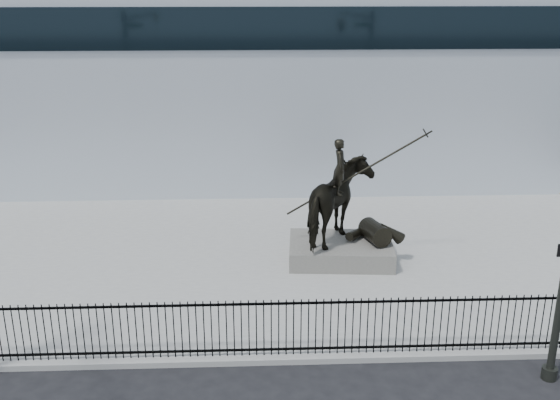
{
  "coord_description": "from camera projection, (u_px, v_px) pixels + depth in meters",
  "views": [
    {
      "loc": [
        0.15,
        -12.65,
        9.01
      ],
      "look_at": [
        0.93,
        6.0,
        2.51
      ],
      "focal_mm": 42.0,
      "sensor_mm": 36.0,
      "label": 1
    }
  ],
  "objects": [
    {
      "name": "statue_plinth",
      "position": [
        341.0,
        251.0,
        21.27
      ],
      "size": [
        3.47,
        2.51,
        0.62
      ],
      "primitive_type": "cube",
      "rotation": [
        0.0,
        0.0,
        -0.07
      ],
      "color": "#5C5A54",
      "rests_on": "plaza"
    },
    {
      "name": "building",
      "position": [
        249.0,
        69.0,
        32.28
      ],
      "size": [
        44.0,
        14.0,
        9.0
      ],
      "primitive_type": "cube",
      "color": "silver",
      "rests_on": "ground"
    },
    {
      "name": "plaza",
      "position": [
        250.0,
        260.0,
        21.47
      ],
      "size": [
        30.0,
        12.0,
        0.15
      ],
      "primitive_type": "cube",
      "color": "gray",
      "rests_on": "ground"
    },
    {
      "name": "equestrian_statue",
      "position": [
        344.0,
        204.0,
        20.74
      ],
      "size": [
        4.23,
        2.78,
        3.59
      ],
      "rotation": [
        0.0,
        0.0,
        -0.07
      ],
      "color": "black",
      "rests_on": "statue_plinth"
    },
    {
      "name": "ground",
      "position": [
        250.0,
        391.0,
        14.89
      ],
      "size": [
        120.0,
        120.0,
        0.0
      ],
      "primitive_type": "plane",
      "color": "black",
      "rests_on": "ground"
    },
    {
      "name": "picket_fence",
      "position": [
        250.0,
        328.0,
        15.77
      ],
      "size": [
        22.1,
        0.1,
        1.5
      ],
      "color": "black",
      "rests_on": "plaza"
    }
  ]
}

